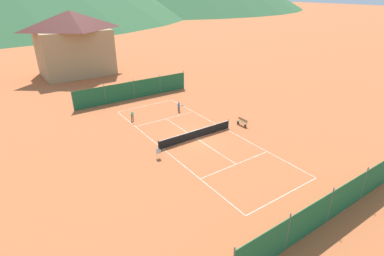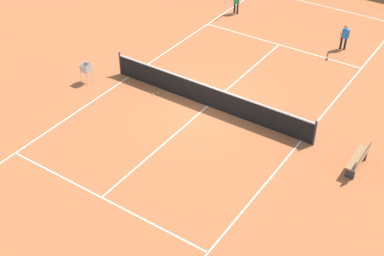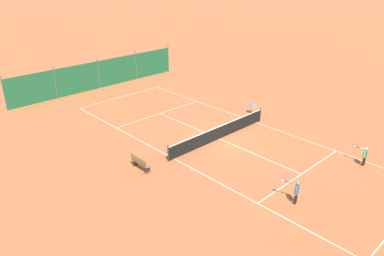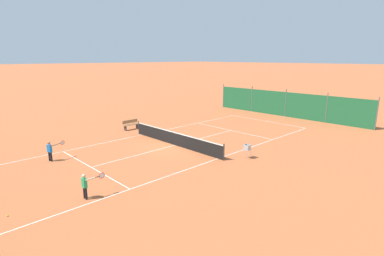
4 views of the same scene
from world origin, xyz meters
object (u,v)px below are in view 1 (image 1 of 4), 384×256
object	(u,v)px
tennis_ball_alley_left	(181,146)
alpine_chalet	(74,42)
player_far_service	(132,115)
tennis_ball_mid_court	(180,145)
courtside_bench	(242,122)
ball_hopper	(158,152)
player_near_baseline	(179,106)
tennis_ball_service_box	(128,111)
tennis_ball_by_net_left	(289,172)
tennis_net	(196,134)
tennis_ball_near_corner	(209,131)

from	to	relation	value
tennis_ball_alley_left	alpine_chalet	distance (m)	35.32
player_far_service	tennis_ball_mid_court	bearing A→B (deg)	-81.20
courtside_bench	tennis_ball_alley_left	bearing A→B (deg)	-178.60
ball_hopper	player_near_baseline	bearing A→B (deg)	48.35
player_far_service	tennis_ball_service_box	xyz separation A→B (m)	(0.71, 2.98, -0.66)
ball_hopper	tennis_ball_service_box	bearing A→B (deg)	79.09
courtside_bench	player_near_baseline	bearing A→B (deg)	114.44
tennis_ball_mid_court	tennis_ball_by_net_left	xyz separation A→B (m)	(5.13, -9.69, 0.00)
tennis_net	courtside_bench	world-z (taller)	tennis_net
tennis_net	tennis_ball_mid_court	xyz separation A→B (m)	(-2.23, -0.36, -0.47)
tennis_ball_service_box	courtside_bench	size ratio (longest dim) A/B	0.04
tennis_ball_near_corner	courtside_bench	world-z (taller)	courtside_bench
alpine_chalet	player_far_service	bearing A→B (deg)	-91.77
tennis_ball_mid_court	ball_hopper	xyz separation A→B (m)	(-3.07, -1.01, 0.62)
player_near_baseline	tennis_ball_service_box	xyz separation A→B (m)	(-5.56, 3.66, -0.69)
tennis_net	tennis_ball_by_net_left	xyz separation A→B (m)	(2.89, -10.05, -0.47)
player_near_baseline	player_far_service	world-z (taller)	player_near_baseline
tennis_ball_service_box	tennis_ball_near_corner	distance (m)	11.87
courtside_bench	alpine_chalet	world-z (taller)	alpine_chalet
tennis_ball_mid_court	player_far_service	bearing A→B (deg)	98.80
tennis_net	player_near_baseline	distance (m)	8.10
tennis_net	tennis_ball_by_net_left	size ratio (longest dim) A/B	139.09
player_near_baseline	courtside_bench	distance (m)	8.81
alpine_chalet	player_near_baseline	bearing A→B (deg)	-78.37
tennis_net	tennis_ball_mid_court	world-z (taller)	tennis_net
tennis_ball_service_box	ball_hopper	bearing A→B (deg)	-100.91
tennis_ball_alley_left	ball_hopper	xyz separation A→B (m)	(-2.96, -0.77, 0.62)
tennis_ball_service_box	tennis_ball_alley_left	world-z (taller)	same
player_near_baseline	tennis_ball_by_net_left	xyz separation A→B (m)	(0.19, -17.68, -0.69)
tennis_net	alpine_chalet	bearing A→B (deg)	94.63
tennis_ball_near_corner	tennis_ball_mid_court	distance (m)	4.55
tennis_ball_by_net_left	alpine_chalet	bearing A→B (deg)	97.29
tennis_ball_by_net_left	tennis_ball_alley_left	bearing A→B (deg)	118.97
tennis_ball_service_box	ball_hopper	world-z (taller)	ball_hopper
tennis_net	tennis_ball_near_corner	bearing A→B (deg)	14.52
tennis_ball_mid_court	tennis_ball_alley_left	xyz separation A→B (m)	(-0.11, -0.24, 0.00)
tennis_ball_alley_left	courtside_bench	world-z (taller)	courtside_bench
tennis_ball_near_corner	player_near_baseline	bearing A→B (deg)	86.10
tennis_ball_mid_court	tennis_ball_by_net_left	size ratio (longest dim) A/B	1.00
tennis_ball_near_corner	tennis_ball_by_net_left	world-z (taller)	same
tennis_ball_by_net_left	alpine_chalet	world-z (taller)	alpine_chalet
tennis_ball_by_net_left	tennis_ball_alley_left	size ratio (longest dim) A/B	1.00
player_far_service	courtside_bench	distance (m)	13.20
tennis_net	tennis_ball_alley_left	bearing A→B (deg)	-165.75
tennis_net	tennis_ball_by_net_left	distance (m)	10.46
ball_hopper	tennis_ball_alley_left	bearing A→B (deg)	14.55
player_near_baseline	tennis_ball_alley_left	xyz separation A→B (m)	(-5.04, -8.23, -0.69)
tennis_ball_mid_court	tennis_ball_alley_left	distance (m)	0.26
player_far_service	tennis_ball_service_box	bearing A→B (deg)	76.51
player_near_baseline	alpine_chalet	xyz separation A→B (m)	(-5.48, 26.61, 5.09)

